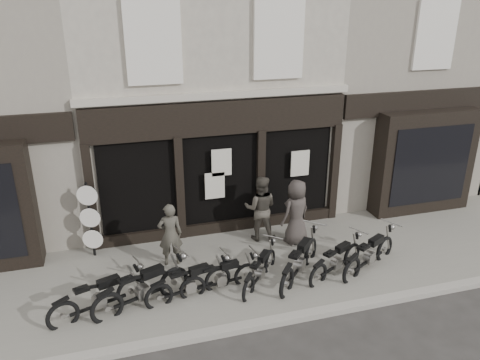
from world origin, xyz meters
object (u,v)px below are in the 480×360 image
object	(u,v)px
motorcycle_4	(260,272)
man_right	(296,212)
motorcycle_2	(190,285)
motorcycle_5	(300,263)
motorcycle_7	(369,257)
man_centre	(260,208)
motorcycle_0	(99,300)
motorcycle_6	(336,262)
motorcycle_3	(221,279)
man_left	(170,234)
motorcycle_1	(143,291)
advert_sign_post	(91,223)

from	to	relation	value
motorcycle_4	man_right	xyz separation A→B (m)	(1.53, 1.55, 0.66)
motorcycle_2	motorcycle_5	size ratio (longest dim) A/B	1.11
motorcycle_7	man_centre	bearing A→B (deg)	106.62
motorcycle_2	motorcycle_0	bearing A→B (deg)	168.46
motorcycle_2	man_right	size ratio (longest dim) A/B	1.14
motorcycle_0	motorcycle_4	world-z (taller)	motorcycle_0
motorcycle_6	man_right	distance (m)	1.85
motorcycle_2	motorcycle_3	size ratio (longest dim) A/B	1.06
man_centre	man_right	distance (m)	0.97
motorcycle_3	motorcycle_4	size ratio (longest dim) A/B	1.23
motorcycle_2	man_centre	size ratio (longest dim) A/B	1.11
motorcycle_0	man_left	xyz separation A→B (m)	(1.76, 1.52, 0.53)
motorcycle_6	motorcycle_7	bearing A→B (deg)	-28.86
motorcycle_3	man_right	distance (m)	3.02
motorcycle_1	motorcycle_7	xyz separation A→B (m)	(5.54, -0.05, -0.03)
motorcycle_5	motorcycle_7	xyz separation A→B (m)	(1.81, -0.15, -0.02)
motorcycle_7	man_right	size ratio (longest dim) A/B	1.11
motorcycle_2	advert_sign_post	distance (m)	3.27
motorcycle_3	motorcycle_6	distance (m)	2.87
motorcycle_4	motorcycle_5	bearing A→B (deg)	-50.44
motorcycle_5	man_centre	size ratio (longest dim) A/B	1.00
motorcycle_2	advert_sign_post	size ratio (longest dim) A/B	0.95
motorcycle_5	man_left	bearing A→B (deg)	108.01
man_left	motorcycle_0	bearing A→B (deg)	43.49
man_centre	motorcycle_7	bearing A→B (deg)	155.63
motorcycle_5	man_right	xyz separation A→B (m)	(0.54, 1.57, 0.58)
motorcycle_0	man_left	bearing A→B (deg)	21.03
motorcycle_4	motorcycle_1	bearing A→B (deg)	133.58
motorcycle_2	motorcycle_4	xyz separation A→B (m)	(1.69, 0.12, -0.03)
motorcycle_2	man_left	bearing A→B (deg)	85.40
motorcycle_4	advert_sign_post	xyz separation A→B (m)	(-3.77, 2.32, 0.69)
man_left	man_centre	distance (m)	2.64
motorcycle_0	motorcycle_6	xyz separation A→B (m)	(5.56, -0.00, -0.03)
motorcycle_0	man_left	size ratio (longest dim) A/B	1.27
motorcycle_2	man_left	world-z (taller)	man_left
motorcycle_1	man_right	size ratio (longest dim) A/B	1.22
motorcycle_0	man_centre	world-z (taller)	man_centre
motorcycle_3	man_centre	xyz separation A→B (m)	(1.63, 2.04, 0.67)
man_centre	motorcycle_3	bearing A→B (deg)	72.67
man_left	advert_sign_post	size ratio (longest dim) A/B	0.76
motorcycle_3	man_left	distance (m)	1.78
motorcycle_2	motorcycle_4	size ratio (longest dim) A/B	1.30
motorcycle_0	motorcycle_3	world-z (taller)	motorcycle_0
motorcycle_3	motorcycle_7	bearing A→B (deg)	-10.04
motorcycle_5	man_right	distance (m)	1.76
motorcycle_4	man_centre	xyz separation A→B (m)	(0.67, 2.01, 0.68)
motorcycle_6	man_right	world-z (taller)	man_right
motorcycle_0	motorcycle_7	size ratio (longest dim) A/B	1.04
motorcycle_2	motorcycle_5	xyz separation A→B (m)	(2.69, 0.10, 0.04)
motorcycle_0	motorcycle_2	distance (m)	1.96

